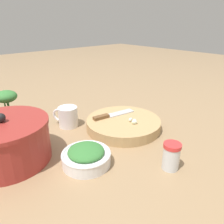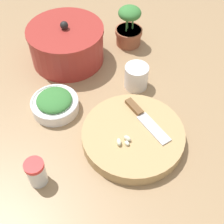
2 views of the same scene
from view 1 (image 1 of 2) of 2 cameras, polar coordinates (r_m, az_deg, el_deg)
name	(u,v)px [view 1 (image 1 of 2)]	position (r m, az deg, el deg)	size (l,w,h in m)	color
ground_plane	(102,134)	(0.87, -2.65, -5.65)	(5.00, 5.00, 0.00)	#997A56
cutting_board	(123,124)	(0.90, 2.99, -3.13)	(0.30, 0.30, 0.04)	tan
chef_knife	(111,115)	(0.92, -0.17, -0.79)	(0.06, 0.19, 0.01)	brown
garlic_cloves	(133,121)	(0.86, 5.51, -2.30)	(0.05, 0.04, 0.02)	silver
herb_bowl	(86,156)	(0.69, -6.74, -11.33)	(0.15, 0.15, 0.06)	white
spice_jar	(171,156)	(0.68, 15.21, -11.04)	(0.05, 0.05, 0.09)	silver
coffee_mug	(68,117)	(0.93, -11.53, -1.18)	(0.10, 0.08, 0.08)	white
stock_pot	(6,141)	(0.76, -26.00, -6.90)	(0.27, 0.27, 0.16)	#9E2D28
potted_herb	(9,112)	(0.98, -25.32, -0.02)	(0.10, 0.10, 0.16)	#935138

